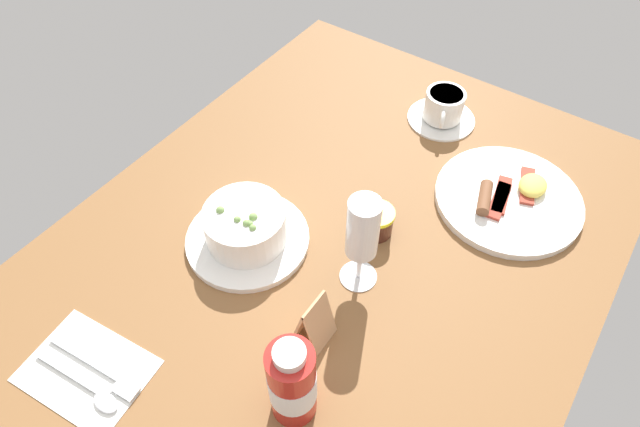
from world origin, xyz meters
TOP-DOWN VIEW (x-y plane):
  - ground_plane at (0.00, 0.00)cm, footprint 110.00×84.00cm
  - porridge_bowl at (8.85, -11.94)cm, footprint 20.69×20.69cm
  - cutlery_setting at (39.62, -15.54)cm, footprint 14.62×18.81cm
  - coffee_cup at (-37.90, 0.68)cm, footprint 13.72×13.72cm
  - wine_glass at (4.22, 7.09)cm, footprint 6.02×6.02cm
  - jam_jar at (-5.30, 4.58)cm, footprint 5.85×5.85cm
  - sauce_bottle_red at (26.73, 11.07)cm, footprint 6.19×6.19cm
  - breakfast_plate at (-24.67, 20.61)cm, footprint 25.88×25.88cm
  - menu_card at (16.60, 7.18)cm, footprint 5.21×4.72cm

SIDE VIEW (x-z plane):
  - ground_plane at x=0.00cm, z-range -3.00..0.00cm
  - cutlery_setting at x=39.62cm, z-range -0.19..0.71cm
  - breakfast_plate at x=-24.67cm, z-range -0.95..2.75cm
  - jam_jar at x=-5.30cm, z-range 0.03..5.10cm
  - coffee_cup at x=-37.90cm, z-range -0.34..6.36cm
  - porridge_bowl at x=8.85cm, z-range -0.54..7.80cm
  - menu_card at x=16.60cm, z-range -0.05..9.01cm
  - sauce_bottle_red at x=26.73cm, z-range -0.56..15.96cm
  - wine_glass at x=4.22cm, z-range 2.63..20.53cm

